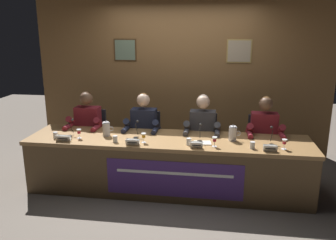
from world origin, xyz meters
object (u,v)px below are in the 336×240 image
Objects in this scene: microphone_center_right at (200,136)px; document_stack_center_right at (203,143)px; chair_far_left at (92,140)px; water_pitcher_left_side at (106,129)px; conference_table at (167,157)px; chair_far_right at (261,148)px; juice_glass_far_left at (79,132)px; nameplate_center_left at (133,142)px; panelist_center_right at (202,131)px; microphone_far_left at (71,131)px; nameplate_center_right at (196,145)px; panelist_center_left at (143,129)px; microphone_center_left at (136,132)px; water_cup_far_left at (56,136)px; nameplate_far_left at (63,138)px; juice_glass_center_left at (144,136)px; nameplate_far_right at (270,148)px; panelist_far_left at (86,126)px; microphone_far_right at (272,139)px; chair_center_left at (146,142)px; chair_center_right at (202,145)px; juice_glass_center_right at (215,140)px; water_cup_center_left at (115,139)px; water_cup_far_right at (252,146)px; juice_glass_far_right at (284,142)px; panelist_far_right at (264,134)px; water_cup_center_right at (189,142)px; water_pitcher_right_side at (233,133)px.

document_stack_center_right is (0.04, -0.08, -0.07)m from microphone_center_right.
water_pitcher_left_side reaches higher than chair_far_left.
conference_table is 1.47m from chair_far_right.
chair_far_right reaches higher than juice_glass_far_left.
panelist_center_right is (0.82, 0.74, -0.05)m from nameplate_center_left.
water_pitcher_left_side is (-0.84, 0.11, 0.31)m from conference_table.
conference_table is 21.75× the size of nameplate_center_left.
microphone_far_left is 1.44× the size of nameplate_center_right.
microphone_center_left is at bearing -88.81° from panelist_center_left.
water_cup_far_left is 0.39× the size of microphone_far_left.
nameplate_far_left is at bearing -33.09° from water_cup_far_left.
nameplate_far_right is (1.54, -0.10, -0.05)m from juice_glass_center_left.
water_pitcher_left_side is at bearing -42.87° from panelist_far_left.
nameplate_center_right is 0.95m from microphone_far_right.
nameplate_far_left is 0.89× the size of microphone_center_left.
chair_center_right is (0.86, 0.00, 0.00)m from chair_center_left.
juice_glass_far_left is 0.93m from panelist_center_left.
juice_glass_center_right is (0.89, -0.03, 0.00)m from juice_glass_center_left.
water_pitcher_left_side reaches higher than water_cup_far_left.
juice_glass_center_left is 0.57× the size of microphone_far_right.
nameplate_center_left is at bearing -1.22° from nameplate_far_left.
water_cup_center_left is at bearing 5.14° from nameplate_far_left.
water_cup_far_left is at bearing 176.56° from nameplate_center_right.
nameplate_far_left is 0.89× the size of microphone_center_right.
chair_center_left is 10.62× the size of water_cup_far_right.
water_cup_center_left is 0.09× the size of chair_center_right.
water_cup_center_left is (-0.21, -0.66, 0.05)m from panelist_center_left.
chair_center_left reaches higher than nameplate_far_right.
nameplate_far_left is 2.00m from chair_center_right.
panelist_far_left reaches higher than juice_glass_far_right.
water_pitcher_left_side is 0.92× the size of document_stack_center_right.
chair_far_left reaches higher than nameplate_center_right.
nameplate_far_left is (-0.03, -0.92, 0.32)m from chair_far_left.
water_pitcher_left_side reaches higher than water_cup_center_left.
nameplate_far_right is at bearing -91.46° from panelist_far_right.
juice_glass_center_left is 1.46× the size of water_cup_center_right.
water_pitcher_right_side is at bearing -9.99° from panelist_far_left.
microphone_center_left is (0.89, 0.06, 0.00)m from microphone_far_left.
water_cup_far_right is (2.35, -0.85, 0.32)m from chair_far_left.
water_cup_center_left is at bearing -168.95° from water_pitcher_right_side.
juice_glass_center_right is at bearing -128.42° from chair_far_right.
chair_far_left is 0.86m from chair_center_left.
microphone_far_left reaches higher than chair_far_right.
nameplate_far_left is 1.75m from microphone_center_right.
chair_center_left reaches higher than juice_glass_far_right.
juice_glass_center_left is 1.60m from microphone_far_right.
microphone_far_left reaches higher than nameplate_center_right.
microphone_center_left reaches higher than chair_center_left.
microphone_center_right is (0.85, -0.47, 0.08)m from panelist_center_left.
panelist_far_right reaches higher than juice_glass_far_right.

